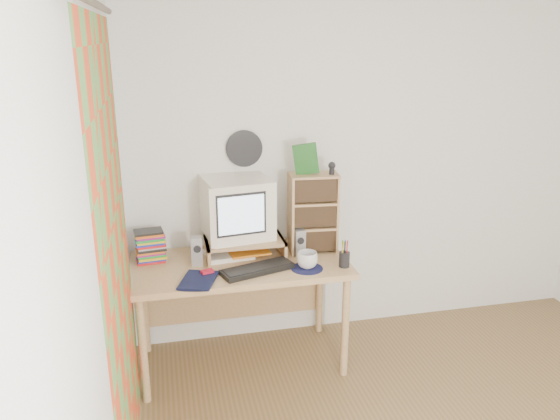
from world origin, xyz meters
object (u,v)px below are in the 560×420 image
crt_monitor (238,209)px  mug (307,260)px  keyboard (258,269)px  diary (182,278)px  cd_rack (313,213)px  desk (239,277)px  dvd_stack (150,243)px

crt_monitor → mug: 0.58m
keyboard → diary: diary is taller
keyboard → cd_rack: bearing=14.1°
cd_rack → diary: cd_rack is taller
crt_monitor → keyboard: 0.45m
desk → cd_rack: cd_rack is taller
desk → mug: bearing=-31.0°
keyboard → mug: bearing=-19.5°
cd_rack → diary: size_ratio=2.26×
desk → keyboard: keyboard is taller
desk → dvd_stack: size_ratio=5.48×
keyboard → cd_rack: 0.57m
cd_rack → desk: bearing=-171.0°
cd_rack → dvd_stack: bearing=-177.3°
crt_monitor → cd_rack: 0.51m
crt_monitor → keyboard: bearing=-85.3°
mug → dvd_stack: bearing=161.4°
keyboard → mug: mug is taller
cd_rack → mug: bearing=-107.6°
crt_monitor → keyboard: (0.07, -0.32, -0.30)m
desk → crt_monitor: (0.02, 0.09, 0.45)m
keyboard → dvd_stack: dvd_stack is taller
cd_rack → diary: bearing=-155.7°
keyboard → crt_monitor: bearing=85.3°
desk → diary: bearing=-143.8°
cd_rack → mug: size_ratio=4.01×
crt_monitor → mug: size_ratio=3.10×
crt_monitor → cd_rack: cd_rack is taller
dvd_stack → diary: dvd_stack is taller
crt_monitor → dvd_stack: size_ratio=1.64×
keyboard → desk: bearing=93.4°
dvd_stack → keyboard: bearing=-32.2°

